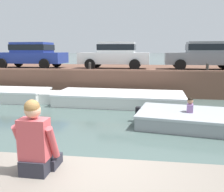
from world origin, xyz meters
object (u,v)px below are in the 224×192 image
object	(u,v)px
boat_moored_central_white	(113,98)
mooring_bollard_east	(207,67)
bottle_drink	(24,165)
mooring_bollard_mid	(90,66)
car_leftmost_blue	(31,54)
person_seated_left	(36,144)
car_left_inner_white	(115,54)
car_centre_grey	(205,54)

from	to	relation	value
boat_moored_central_white	mooring_bollard_east	world-z (taller)	mooring_bollard_east
bottle_drink	boat_moored_central_white	bearing A→B (deg)	89.68
mooring_bollard_east	bottle_drink	distance (m)	11.34
mooring_bollard_mid	bottle_drink	world-z (taller)	mooring_bollard_mid
car_leftmost_blue	person_seated_left	world-z (taller)	car_leftmost_blue
boat_moored_central_white	car_left_inner_white	world-z (taller)	car_left_inner_white
boat_moored_central_white	bottle_drink	xyz separation A→B (m)	(-0.05, -8.38, 0.74)
car_centre_grey	mooring_bollard_mid	xyz separation A→B (m)	(-6.21, -1.46, -0.61)
car_left_inner_white	person_seated_left	xyz separation A→B (m)	(0.46, -11.80, -0.94)
car_centre_grey	bottle_drink	size ratio (longest dim) A/B	20.79
car_centre_grey	mooring_bollard_mid	bearing A→B (deg)	-166.77
boat_moored_central_white	mooring_bollard_east	xyz separation A→B (m)	(4.53, 1.99, 1.35)
mooring_bollard_east	boat_moored_central_white	bearing A→B (deg)	-156.31
car_leftmost_blue	car_centre_grey	bearing A→B (deg)	0.00
mooring_bollard_east	bottle_drink	xyz separation A→B (m)	(-4.58, -10.36, -0.61)
bottle_drink	mooring_bollard_east	bearing A→B (deg)	66.18
mooring_bollard_mid	mooring_bollard_east	distance (m)	6.07
boat_moored_central_white	bottle_drink	world-z (taller)	bottle_drink
boat_moored_central_white	car_leftmost_blue	distance (m)	6.82
car_leftmost_blue	boat_moored_central_white	bearing A→B (deg)	-31.81
car_leftmost_blue	bottle_drink	size ratio (longest dim) A/B	21.51
car_leftmost_blue	mooring_bollard_mid	world-z (taller)	car_leftmost_blue
car_leftmost_blue	car_centre_grey	xyz separation A→B (m)	(10.22, 0.00, -0.00)
mooring_bollard_east	person_seated_left	xyz separation A→B (m)	(-4.40, -10.33, -0.33)
person_seated_left	car_leftmost_blue	bearing A→B (deg)	115.72
car_left_inner_white	person_seated_left	bearing A→B (deg)	-87.75
mooring_bollard_east	mooring_bollard_mid	bearing A→B (deg)	180.00
mooring_bollard_east	bottle_drink	bearing A→B (deg)	-113.82
car_centre_grey	person_seated_left	xyz separation A→B (m)	(-4.54, -11.79, -0.94)
boat_moored_central_white	car_leftmost_blue	xyz separation A→B (m)	(-5.56, 3.45, 1.95)
car_centre_grey	mooring_bollard_east	bearing A→B (deg)	-95.48
boat_moored_central_white	car_left_inner_white	size ratio (longest dim) A/B	1.72
mooring_bollard_east	person_seated_left	distance (m)	11.24
mooring_bollard_mid	person_seated_left	xyz separation A→B (m)	(1.67, -10.33, -0.33)
boat_moored_central_white	car_left_inner_white	bearing A→B (deg)	95.58
car_centre_grey	mooring_bollard_east	distance (m)	1.59
car_centre_grey	mooring_bollard_east	world-z (taller)	car_centre_grey
car_centre_grey	bottle_drink	distance (m)	12.79
car_leftmost_blue	person_seated_left	xyz separation A→B (m)	(5.68, -11.79, -0.94)
car_left_inner_white	mooring_bollard_mid	bearing A→B (deg)	-129.50
boat_moored_central_white	person_seated_left	size ratio (longest dim) A/B	7.24
person_seated_left	bottle_drink	world-z (taller)	person_seated_left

